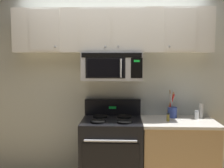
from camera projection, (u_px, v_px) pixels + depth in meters
back_wall at (113, 82)px, 3.68m from camera, size 5.20×0.10×2.70m
stove_range at (112, 153)px, 3.40m from camera, size 0.76×0.69×1.12m
over_range_microwave at (112, 66)px, 3.41m from camera, size 0.76×0.43×0.35m
upper_cabinets at (112, 31)px, 3.39m from camera, size 2.50×0.36×0.55m
counter_segment at (178, 155)px, 3.37m from camera, size 0.93×0.65×0.90m
utensil_crock_blue at (172, 111)px, 3.48m from camera, size 0.13×0.12×0.36m
salt_shaker at (197, 115)px, 3.39m from camera, size 0.05×0.05×0.11m
pepper_mill at (201, 111)px, 3.44m from camera, size 0.06×0.06×0.19m
spice_jar at (168, 117)px, 3.28m from camera, size 0.04×0.04×0.10m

